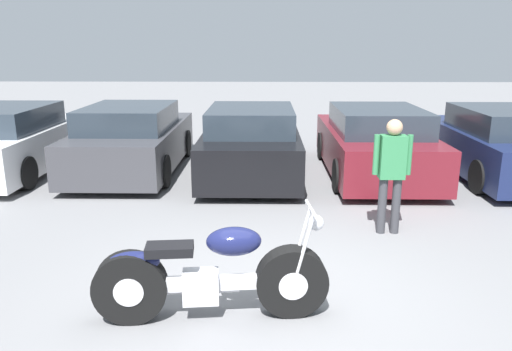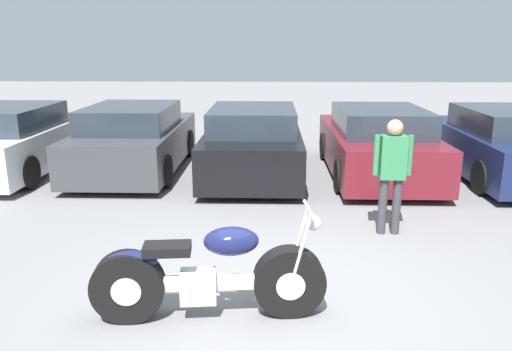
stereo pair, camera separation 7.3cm
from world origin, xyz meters
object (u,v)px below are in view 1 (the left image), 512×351
at_px(motorcycle, 210,276).
at_px(person_standing, 392,167).
at_px(parked_car_white, 10,141).
at_px(parked_car_black, 251,143).
at_px(parked_car_dark_grey, 133,140).
at_px(parked_car_navy, 500,144).
at_px(parked_car_maroon, 374,143).

bearing_deg(motorcycle, person_standing, 45.38).
height_order(parked_car_white, parked_car_black, same).
bearing_deg(parked_car_black, motorcycle, -92.62).
xyz_separation_m(parked_car_white, person_standing, (6.90, -3.29, 0.30)).
bearing_deg(parked_car_dark_grey, person_standing, -37.95).
height_order(motorcycle, parked_car_navy, parked_car_navy).
distance_m(parked_car_maroon, parked_car_navy, 2.45).
bearing_deg(parked_car_navy, parked_car_dark_grey, 177.61).
distance_m(parked_car_black, parked_car_navy, 4.91).
relative_size(parked_car_dark_grey, parked_car_navy, 1.00).
xyz_separation_m(parked_car_maroon, parked_car_navy, (2.45, -0.05, 0.00)).
bearing_deg(parked_car_white, parked_car_navy, -0.75).
distance_m(motorcycle, parked_car_navy, 7.50).
bearing_deg(parked_car_navy, parked_car_black, 179.15).
relative_size(parked_car_dark_grey, person_standing, 2.65).
relative_size(motorcycle, person_standing, 1.40).
relative_size(parked_car_white, person_standing, 2.65).
height_order(parked_car_dark_grey, person_standing, person_standing).
xyz_separation_m(motorcycle, parked_car_navy, (5.16, 5.43, 0.21)).
distance_m(parked_car_maroon, person_standing, 3.26).
bearing_deg(parked_car_navy, parked_car_maroon, 178.81).
height_order(parked_car_black, parked_car_maroon, same).
bearing_deg(person_standing, parked_car_black, 121.64).
bearing_deg(parked_car_navy, motorcycle, -133.52).
height_order(parked_car_white, person_standing, person_standing).
xyz_separation_m(motorcycle, parked_car_maroon, (2.71, 5.48, 0.21)).
bearing_deg(person_standing, parked_car_maroon, 81.81).
height_order(parked_car_navy, person_standing, person_standing).
height_order(motorcycle, parked_car_maroon, parked_car_maroon).
height_order(parked_car_black, parked_car_navy, same).
distance_m(parked_car_navy, person_standing, 4.31).
distance_m(parked_car_black, person_standing, 3.81).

